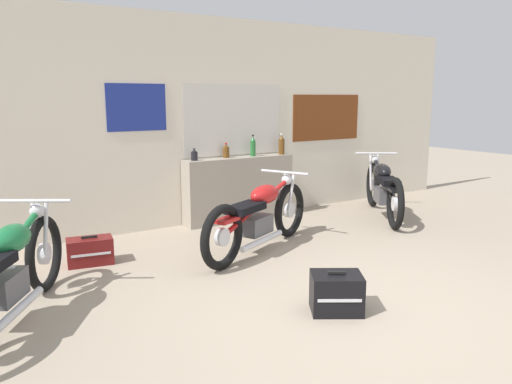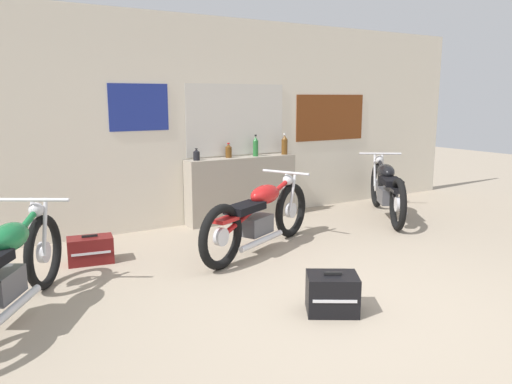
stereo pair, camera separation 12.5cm
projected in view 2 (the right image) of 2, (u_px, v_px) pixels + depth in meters
ground_plane at (362, 315)px, 4.03m from camera, size 24.00×24.00×0.00m
wall_back at (188, 122)px, 6.70m from camera, size 10.00×0.07×2.80m
sill_counter at (242, 189)px, 7.09m from camera, size 1.66×0.28×0.90m
bottle_leftmost at (196, 155)px, 6.63m from camera, size 0.09×0.09×0.16m
bottle_left_center at (229, 151)px, 6.93m from camera, size 0.09×0.09×0.21m
bottle_center at (256, 147)px, 7.09m from camera, size 0.08×0.08×0.31m
bottle_right_center at (284, 145)px, 7.31m from camera, size 0.09×0.09×0.31m
motorcycle_red at (260, 216)px, 5.64m from camera, size 1.96×1.05×0.85m
motorcycle_green at (5, 270)px, 3.84m from camera, size 1.16×1.81×0.88m
motorcycle_black at (387, 189)px, 7.24m from camera, size 1.28×1.83×0.89m
hard_case_black at (332, 294)px, 4.06m from camera, size 0.51×0.48×0.34m
hard_case_darkred at (91, 250)px, 5.28m from camera, size 0.50×0.34×0.31m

